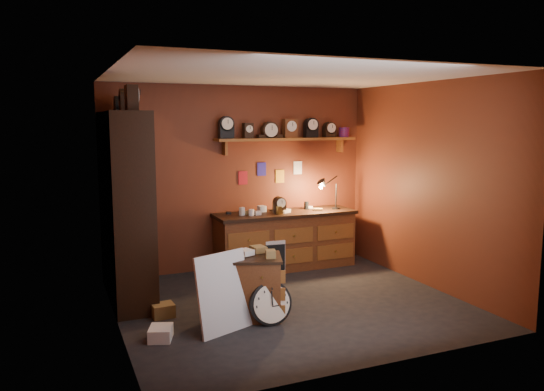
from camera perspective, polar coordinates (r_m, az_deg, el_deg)
The scene contains 11 objects.
floor at distance 6.54m, azimuth 1.94°, elevation -11.53°, with size 4.00×4.00×0.00m, color black.
room_shell at distance 6.30m, azimuth 1.97°, elevation 3.76°, with size 4.02×3.62×2.71m.
shelving_unit at distance 6.69m, azimuth -15.75°, elevation -0.32°, with size 0.47×1.60×2.58m.
workbench at distance 7.94m, azimuth 1.44°, elevation -4.46°, with size 2.13×0.66×1.36m.
low_cabinet at distance 6.00m, azimuth -1.99°, elevation -9.50°, with size 0.75×0.69×0.79m.
big_round_clock at distance 5.84m, azimuth -0.13°, elevation -11.54°, with size 0.47×0.16×0.48m.
white_panel at distance 5.77m, azimuth -5.17°, elevation -14.31°, with size 0.64×0.03×0.86m, color silver.
mini_fridge at distance 7.78m, azimuth -0.80°, elevation -6.40°, with size 0.53×0.54×0.50m.
floor_box_a at distance 6.22m, azimuth -11.66°, elevation -12.00°, with size 0.24×0.21×0.15m, color olive.
floor_box_b at distance 5.63m, azimuth -11.89°, elevation -14.31°, with size 0.22×0.27×0.13m, color white.
floor_box_c at distance 6.82m, azimuth -0.49°, elevation -9.96°, with size 0.22×0.18×0.17m, color olive.
Camera 1 is at (-2.59, -5.59, 2.19)m, focal length 35.00 mm.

